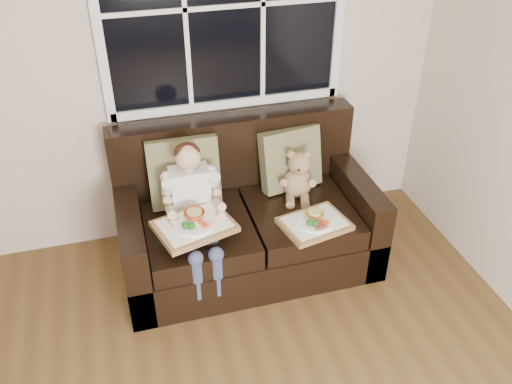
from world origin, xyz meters
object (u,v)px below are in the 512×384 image
object	(u,v)px
child	(193,200)
tray_right	(315,223)
teddy_bear	(298,177)
tray_left	(194,225)
loveseat	(245,221)

from	to	relation	value
child	tray_right	distance (m)	0.79
teddy_bear	tray_left	bearing A→B (deg)	-140.58
loveseat	tray_right	xyz separation A→B (m)	(0.37, -0.35, 0.17)
loveseat	tray_right	size ratio (longest dim) A/B	3.63
child	tray_right	size ratio (longest dim) A/B	1.74
teddy_bear	tray_left	xyz separation A→B (m)	(-0.78, -0.31, -0.02)
loveseat	tray_left	distance (m)	0.56
teddy_bear	tray_right	xyz separation A→B (m)	(-0.02, -0.36, -0.12)
child	tray_left	bearing A→B (deg)	-99.24
child	tray_left	distance (m)	0.19
child	tray_left	size ratio (longest dim) A/B	1.54
tray_right	tray_left	bearing A→B (deg)	163.71
loveseat	child	world-z (taller)	child
tray_left	tray_right	size ratio (longest dim) A/B	1.13
loveseat	child	distance (m)	0.50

